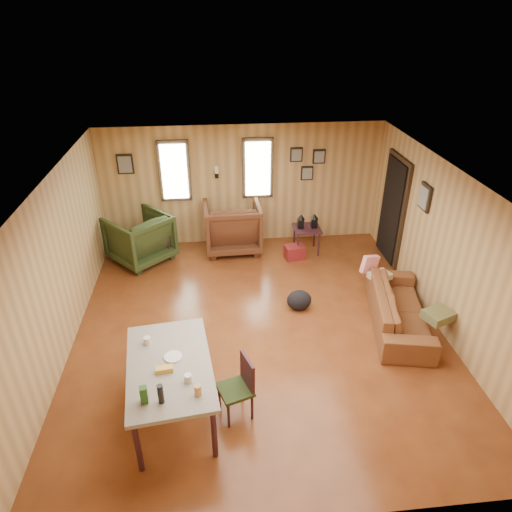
{
  "coord_description": "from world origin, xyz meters",
  "views": [
    {
      "loc": [
        -0.62,
        -5.53,
        4.39
      ],
      "look_at": [
        0.0,
        0.4,
        1.05
      ],
      "focal_mm": 32.0,
      "sensor_mm": 36.0,
      "label": 1
    }
  ],
  "objects_px": {
    "dining_table": "(170,370)",
    "recliner_brown": "(232,223)",
    "recliner_green": "(139,236)",
    "side_table": "(307,226)",
    "sofa": "(400,304)",
    "end_table": "(155,241)"
  },
  "relations": [
    {
      "from": "dining_table",
      "to": "recliner_green",
      "type": "bearing_deg",
      "value": 95.08
    },
    {
      "from": "side_table",
      "to": "dining_table",
      "type": "relative_size",
      "value": 0.49
    },
    {
      "from": "dining_table",
      "to": "sofa",
      "type": "bearing_deg",
      "value": 16.73
    },
    {
      "from": "recliner_brown",
      "to": "end_table",
      "type": "bearing_deg",
      "value": 7.22
    },
    {
      "from": "end_table",
      "to": "recliner_green",
      "type": "bearing_deg",
      "value": -168.14
    },
    {
      "from": "dining_table",
      "to": "recliner_brown",
      "type": "bearing_deg",
      "value": 70.43
    },
    {
      "from": "sofa",
      "to": "recliner_green",
      "type": "relative_size",
      "value": 1.89
    },
    {
      "from": "recliner_brown",
      "to": "side_table",
      "type": "xyz_separation_m",
      "value": [
        1.44,
        -0.29,
        0.0
      ]
    },
    {
      "from": "recliner_green",
      "to": "dining_table",
      "type": "height_order",
      "value": "same"
    },
    {
      "from": "recliner_brown",
      "to": "dining_table",
      "type": "xyz_separation_m",
      "value": [
        -0.96,
        -4.2,
        0.18
      ]
    },
    {
      "from": "recliner_brown",
      "to": "end_table",
      "type": "distance_m",
      "value": 1.53
    },
    {
      "from": "side_table",
      "to": "dining_table",
      "type": "xyz_separation_m",
      "value": [
        -2.4,
        -3.91,
        0.17
      ]
    },
    {
      "from": "end_table",
      "to": "dining_table",
      "type": "xyz_separation_m",
      "value": [
        0.55,
        -3.97,
        0.37
      ]
    },
    {
      "from": "end_table",
      "to": "dining_table",
      "type": "bearing_deg",
      "value": -82.18
    },
    {
      "from": "recliner_green",
      "to": "end_table",
      "type": "height_order",
      "value": "recliner_green"
    },
    {
      "from": "recliner_brown",
      "to": "recliner_green",
      "type": "relative_size",
      "value": 1.07
    },
    {
      "from": "side_table",
      "to": "dining_table",
      "type": "height_order",
      "value": "dining_table"
    },
    {
      "from": "side_table",
      "to": "dining_table",
      "type": "distance_m",
      "value": 4.59
    },
    {
      "from": "sofa",
      "to": "recliner_green",
      "type": "bearing_deg",
      "value": 71.0
    },
    {
      "from": "sofa",
      "to": "recliner_brown",
      "type": "height_order",
      "value": "recliner_brown"
    },
    {
      "from": "recliner_brown",
      "to": "side_table",
      "type": "distance_m",
      "value": 1.47
    },
    {
      "from": "sofa",
      "to": "side_table",
      "type": "bearing_deg",
      "value": 32.65
    }
  ]
}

